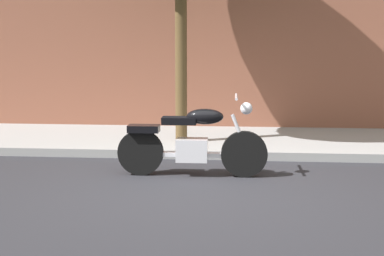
% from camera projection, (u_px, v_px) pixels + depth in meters
% --- Properties ---
extents(ground_plane, '(60.00, 60.00, 0.00)m').
position_uv_depth(ground_plane, '(197.00, 189.00, 6.76)').
color(ground_plane, '#28282D').
extents(sidewalk, '(25.06, 2.67, 0.14)m').
position_uv_depth(sidewalk, '(210.00, 141.00, 9.78)').
color(sidewalk, '#969696').
rests_on(sidewalk, ground).
extents(motorcycle, '(2.12, 0.70, 1.15)m').
position_uv_depth(motorcycle, '(192.00, 143.00, 7.37)').
color(motorcycle, black).
rests_on(motorcycle, ground).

